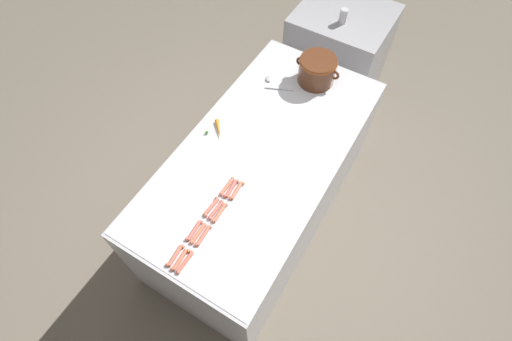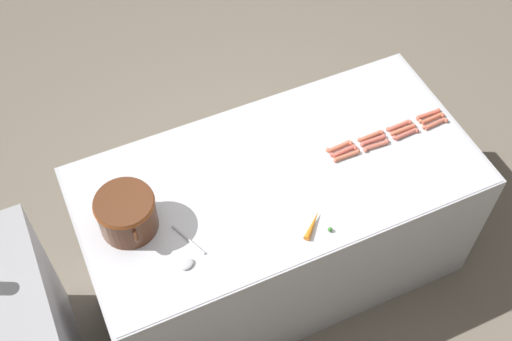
% 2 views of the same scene
% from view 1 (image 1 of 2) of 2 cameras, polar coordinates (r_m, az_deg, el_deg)
% --- Properties ---
extents(ground_plane, '(20.00, 20.00, 0.00)m').
position_cam_1_polar(ground_plane, '(3.40, 0.70, -6.00)').
color(ground_plane, '#756B5B').
extents(griddle_counter, '(1.02, 2.05, 0.92)m').
position_cam_1_polar(griddle_counter, '(3.00, 0.79, -2.07)').
color(griddle_counter, '#BCBCC1').
rests_on(griddle_counter, ground_plane).
extents(back_cabinet, '(0.82, 0.74, 0.98)m').
position_cam_1_polar(back_cabinet, '(3.96, 11.82, 16.13)').
color(back_cabinet, '#A0A0A4').
rests_on(back_cabinet, ground_plane).
extents(hot_dog_0, '(0.03, 0.16, 0.02)m').
position_cam_1_polar(hot_dog_0, '(2.29, -11.91, -12.23)').
color(hot_dog_0, '#D26B53').
rests_on(hot_dog_0, griddle_counter).
extents(hot_dog_1, '(0.03, 0.16, 0.02)m').
position_cam_1_polar(hot_dog_1, '(2.33, -9.17, -8.78)').
color(hot_dog_1, '#CB6554').
rests_on(hot_dog_1, griddle_counter).
extents(hot_dog_2, '(0.03, 0.16, 0.02)m').
position_cam_1_polar(hot_dog_2, '(2.39, -6.66, -5.37)').
color(hot_dog_2, '#CE6A55').
rests_on(hot_dog_2, griddle_counter).
extents(hot_dog_3, '(0.03, 0.16, 0.02)m').
position_cam_1_polar(hot_dog_3, '(2.45, -4.33, -2.34)').
color(hot_dog_3, '#CA6D4F').
rests_on(hot_dog_3, griddle_counter).
extents(hot_dog_4, '(0.03, 0.16, 0.02)m').
position_cam_1_polar(hot_dog_4, '(2.28, -11.21, -12.83)').
color(hot_dog_4, '#CE6D4D').
rests_on(hot_dog_4, griddle_counter).
extents(hot_dog_5, '(0.03, 0.16, 0.02)m').
position_cam_1_polar(hot_dog_5, '(2.32, -8.56, -9.22)').
color(hot_dog_5, '#D87151').
rests_on(hot_dog_5, griddle_counter).
extents(hot_dog_6, '(0.03, 0.16, 0.02)m').
position_cam_1_polar(hot_dog_6, '(2.37, -5.98, -5.83)').
color(hot_dog_6, '#CD6455').
rests_on(hot_dog_6, griddle_counter).
extents(hot_dog_7, '(0.03, 0.16, 0.02)m').
position_cam_1_polar(hot_dog_7, '(2.44, -3.69, -2.69)').
color(hot_dog_7, '#D86453').
rests_on(hot_dog_7, griddle_counter).
extents(hot_dog_8, '(0.03, 0.16, 0.02)m').
position_cam_1_polar(hot_dog_8, '(2.27, -10.50, -13.23)').
color(hot_dog_8, '#D7664F').
rests_on(hot_dog_8, griddle_counter).
extents(hot_dog_9, '(0.03, 0.16, 0.02)m').
position_cam_1_polar(hot_dog_9, '(2.31, -7.81, -9.55)').
color(hot_dog_9, '#D56954').
rests_on(hot_dog_9, griddle_counter).
extents(hot_dog_10, '(0.03, 0.16, 0.02)m').
position_cam_1_polar(hot_dog_10, '(2.36, -5.41, -6.26)').
color(hot_dog_10, '#CC6E50').
rests_on(hot_dog_10, griddle_counter).
extents(hot_dog_11, '(0.03, 0.16, 0.02)m').
position_cam_1_polar(hot_dog_11, '(2.43, -2.88, -2.98)').
color(hot_dog_11, '#D57154').
rests_on(hot_dog_11, griddle_counter).
extents(bean_pot, '(0.35, 0.29, 0.21)m').
position_cam_1_polar(bean_pot, '(2.99, 9.08, 14.64)').
color(bean_pot, '#562D19').
rests_on(bean_pot, griddle_counter).
extents(serving_spoon, '(0.26, 0.14, 0.02)m').
position_cam_1_polar(serving_spoon, '(3.02, 2.45, 12.98)').
color(serving_spoon, '#B7B7BC').
rests_on(serving_spoon, griddle_counter).
extents(carrot, '(0.14, 0.15, 0.03)m').
position_cam_1_polar(carrot, '(2.71, -5.66, 6.04)').
color(carrot, orange).
rests_on(carrot, griddle_counter).
extents(soda_can, '(0.07, 0.07, 0.12)m').
position_cam_1_polar(soda_can, '(3.51, 12.83, 21.45)').
color(soda_can, '#BCBCC1').
rests_on(soda_can, back_cabinet).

